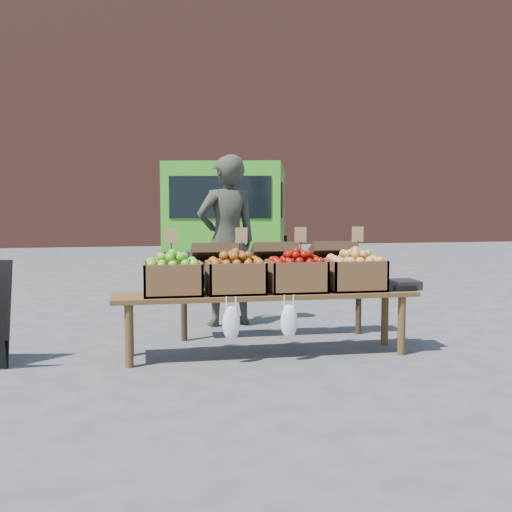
{
  "coord_description": "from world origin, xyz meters",
  "views": [
    {
      "loc": [
        -0.26,
        -5.94,
        1.41
      ],
      "look_at": [
        0.85,
        0.1,
        0.85
      ],
      "focal_mm": 45.0,
      "sensor_mm": 36.0,
      "label": 1
    }
  ],
  "objects": [
    {
      "name": "crate_russet_pears",
      "position": [
        0.57,
        -0.4,
        0.71
      ],
      "size": [
        0.5,
        0.4,
        0.28
      ],
      "primitive_type": null,
      "color": "brown",
      "rests_on": "display_bench"
    },
    {
      "name": "vendor",
      "position": [
        0.69,
        1.04,
        0.94
      ],
      "size": [
        0.77,
        0.6,
        1.87
      ],
      "primitive_type": "imported",
      "rotation": [
        0.0,
        0.0,
        3.39
      ],
      "color": "#303327",
      "rests_on": "ground"
    },
    {
      "name": "crate_green_apples",
      "position": [
        1.67,
        -0.4,
        0.71
      ],
      "size": [
        0.5,
        0.4,
        0.28
      ],
      "primitive_type": null,
      "color": "#BB9943",
      "rests_on": "display_bench"
    },
    {
      "name": "crate_golden_apples",
      "position": [
        0.02,
        -0.4,
        0.71
      ],
      "size": [
        0.5,
        0.4,
        0.28
      ],
      "primitive_type": null,
      "color": "#4C9715",
      "rests_on": "display_bench"
    },
    {
      "name": "display_bench",
      "position": [
        0.85,
        -0.4,
        0.28
      ],
      "size": [
        2.7,
        0.56,
        0.57
      ],
      "primitive_type": null,
      "color": "#54391A",
      "rests_on": "ground"
    },
    {
      "name": "brick_building",
      "position": [
        0.0,
        15.0,
        5.0
      ],
      "size": [
        24.0,
        4.0,
        10.0
      ],
      "primitive_type": "cube",
      "color": "brown",
      "rests_on": "ground"
    },
    {
      "name": "ground",
      "position": [
        0.0,
        0.0,
        0.0
      ],
      "size": [
        80.0,
        80.0,
        0.0
      ],
      "primitive_type": "plane",
      "color": "#49494B"
    },
    {
      "name": "delivery_van",
      "position": [
        1.46,
        5.75,
        0.99
      ],
      "size": [
        3.01,
        4.75,
        1.97
      ],
      "primitive_type": null,
      "rotation": [
        0.0,
        0.0,
        -0.24
      ],
      "color": "green",
      "rests_on": "ground"
    },
    {
      "name": "back_table",
      "position": [
        1.07,
        0.32,
        0.52
      ],
      "size": [
        2.1,
        0.44,
        1.04
      ],
      "primitive_type": null,
      "color": "#312113",
      "rests_on": "ground"
    },
    {
      "name": "weighing_scale",
      "position": [
        2.1,
        -0.4,
        0.61
      ],
      "size": [
        0.34,
        0.3,
        0.08
      ],
      "primitive_type": "cube",
      "color": "black",
      "rests_on": "display_bench"
    },
    {
      "name": "crate_red_apples",
      "position": [
        1.12,
        -0.4,
        0.71
      ],
      "size": [
        0.5,
        0.4,
        0.28
      ],
      "primitive_type": null,
      "color": "#660002",
      "rests_on": "display_bench"
    }
  ]
}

